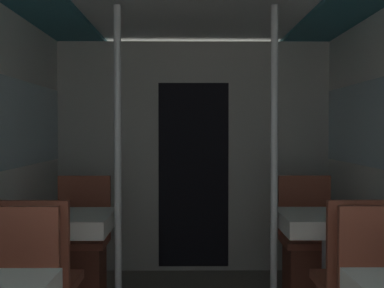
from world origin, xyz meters
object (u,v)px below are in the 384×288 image
object	(u,v)px
chair_right_far_1	(309,261)
support_pole_right_1	(274,167)
chair_left_far_1	(80,261)
dining_table_right_1	(329,230)
dining_table_left_1	(63,230)
support_pole_left_1	(118,167)

from	to	relation	value
chair_right_far_1	support_pole_right_1	world-z (taller)	support_pole_right_1
chair_left_far_1	dining_table_right_1	bearing A→B (deg)	161.84
dining_table_left_1	support_pole_right_1	bearing A→B (deg)	0.00
support_pole_left_1	support_pole_right_1	size ratio (longest dim) A/B	1.00
dining_table_left_1	support_pole_left_1	distance (m)	0.55
support_pole_left_1	chair_right_far_1	bearing A→B (deg)	22.48
dining_table_left_1	support_pole_left_1	xyz separation A→B (m)	(0.36, 0.00, 0.41)
chair_left_far_1	dining_table_right_1	world-z (taller)	chair_left_far_1
support_pole_left_1	chair_right_far_1	distance (m)	1.67
chair_right_far_1	support_pole_right_1	bearing A→B (deg)	57.72
dining_table_left_1	support_pole_right_1	xyz separation A→B (m)	(1.38, 0.00, 0.41)
dining_table_left_1	dining_table_right_1	xyz separation A→B (m)	(1.74, 0.00, 0.00)
dining_table_left_1	support_pole_left_1	world-z (taller)	support_pole_left_1
dining_table_right_1	support_pole_right_1	size ratio (longest dim) A/B	0.36
dining_table_left_1	chair_right_far_1	world-z (taller)	chair_right_far_1
dining_table_left_1	chair_left_far_1	distance (m)	0.67
support_pole_left_1	dining_table_right_1	world-z (taller)	support_pole_left_1
chair_left_far_1	chair_right_far_1	world-z (taller)	same
dining_table_right_1	chair_right_far_1	xyz separation A→B (m)	(-0.00, 0.57, -0.34)
dining_table_right_1	support_pole_right_1	world-z (taller)	support_pole_right_1
dining_table_left_1	chair_left_far_1	bearing A→B (deg)	90.00
dining_table_left_1	dining_table_right_1	bearing A→B (deg)	0.00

